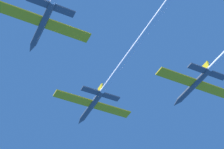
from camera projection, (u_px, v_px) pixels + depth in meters
jet_lead at (134, 48)px, 69.35m from camera, size 16.57×59.98×2.75m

